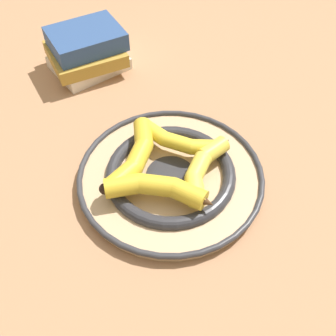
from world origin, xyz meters
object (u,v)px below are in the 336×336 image
(banana_a, at_px, (158,188))
(banana_b, at_px, (135,157))
(decorative_bowl, at_px, (168,175))
(banana_c, at_px, (177,140))
(banana_d, at_px, (203,167))
(book_stack, at_px, (87,51))

(banana_a, distance_m, banana_b, 0.09)
(decorative_bowl, height_order, banana_c, banana_c)
(banana_a, height_order, banana_d, banana_a)
(banana_b, bearing_deg, decorative_bowl, -86.22)
(banana_a, height_order, banana_c, banana_a)
(banana_c, height_order, banana_d, banana_d)
(banana_d, bearing_deg, banana_c, -124.24)
(banana_a, distance_m, banana_d, 0.10)
(banana_a, bearing_deg, banana_c, -98.24)
(banana_d, height_order, book_stack, book_stack)
(banana_d, bearing_deg, decorative_bowl, -75.96)
(banana_a, xyz_separation_m, banana_b, (0.05, -0.07, -0.00))
(banana_d, relative_size, book_stack, 0.77)
(decorative_bowl, height_order, banana_d, banana_d)
(decorative_bowl, xyz_separation_m, banana_b, (0.06, -0.01, 0.04))
(banana_b, bearing_deg, banana_d, -83.81)
(decorative_bowl, distance_m, banana_a, 0.07)
(banana_b, xyz_separation_m, banana_d, (-0.13, 0.01, -0.00))
(banana_a, relative_size, banana_b, 1.04)
(decorative_bowl, distance_m, banana_d, 0.07)
(banana_a, relative_size, book_stack, 0.91)
(banana_b, xyz_separation_m, book_stack, (0.17, -0.33, -0.00))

